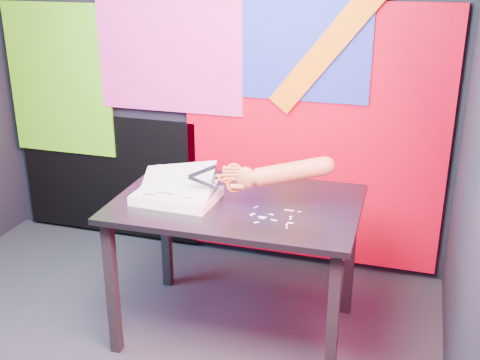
% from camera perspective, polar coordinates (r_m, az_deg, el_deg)
% --- Properties ---
extents(room, '(3.01, 3.01, 2.71)m').
position_cam_1_polar(room, '(2.41, -15.06, 6.91)').
color(room, '#23222A').
rests_on(room, ground).
extents(backdrop, '(2.88, 0.05, 2.08)m').
position_cam_1_polar(backdrop, '(3.77, -2.08, 6.33)').
color(backdrop, red).
rests_on(backdrop, ground).
extents(work_table, '(1.21, 0.82, 0.75)m').
position_cam_1_polar(work_table, '(3.00, -0.25, -3.58)').
color(work_table, black).
rests_on(work_table, ground).
extents(printout_stack, '(0.41, 0.30, 0.21)m').
position_cam_1_polar(printout_stack, '(2.98, -6.02, -1.44)').
color(printout_stack, white).
rests_on(printout_stack, work_table).
extents(scissors, '(0.25, 0.07, 0.15)m').
position_cam_1_polar(scissors, '(2.84, -0.94, 0.21)').
color(scissors, silver).
rests_on(scissors, printout_stack).
extents(hand_forearm, '(0.50, 0.17, 0.17)m').
position_cam_1_polar(hand_forearm, '(2.82, 4.15, 0.71)').
color(hand_forearm, '#A5653E').
rests_on(hand_forearm, work_table).
extents(paper_clippings, '(0.23, 0.21, 0.00)m').
position_cam_1_polar(paper_clippings, '(2.79, 3.31, -3.48)').
color(paper_clippings, white).
rests_on(paper_clippings, work_table).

